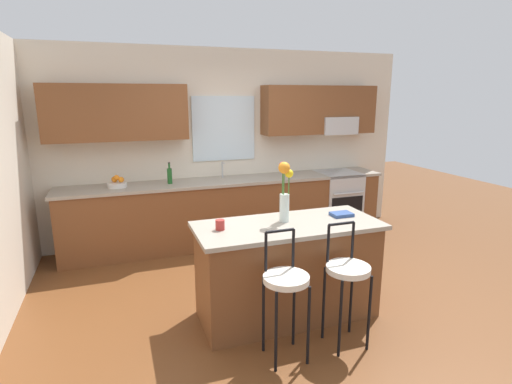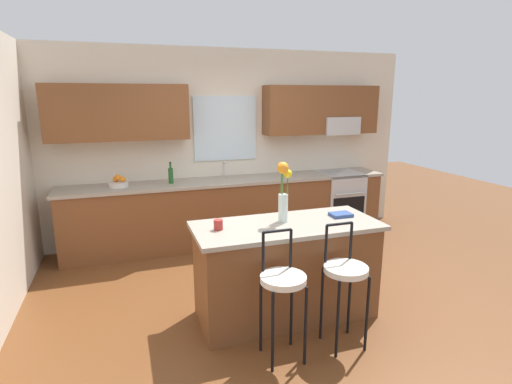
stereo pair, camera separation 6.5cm
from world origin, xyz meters
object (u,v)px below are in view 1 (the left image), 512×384
object	(u,v)px
bar_stool_middle	(347,274)
bottle_olive_oil	(170,175)
bar_stool_near	(286,284)
kitchen_island	(287,270)
oven_range	(337,201)
mug_ceramic	(220,225)
fruit_bowl_oranges	(117,183)
cookbook	(342,214)
flower_vase	(285,189)

from	to	relation	value
bar_stool_middle	bottle_olive_oil	size ratio (longest dim) A/B	3.65
bottle_olive_oil	bar_stool_near	bearing A→B (deg)	-79.22
kitchen_island	oven_range	bearing A→B (deg)	49.83
bar_stool_middle	mug_ceramic	distance (m)	1.15
fruit_bowl_oranges	bar_stool_near	bearing A→B (deg)	-66.39
cookbook	fruit_bowl_oranges	distance (m)	2.89
flower_vase	bottle_olive_oil	xyz separation A→B (m)	(-0.77, 2.03, -0.20)
bottle_olive_oil	oven_range	bearing A→B (deg)	-0.56
bar_stool_near	bottle_olive_oil	size ratio (longest dim) A/B	3.65
mug_ceramic	cookbook	distance (m)	1.22
flower_vase	bar_stool_middle	bearing A→B (deg)	-66.31
oven_range	fruit_bowl_oranges	distance (m)	3.24
oven_range	fruit_bowl_oranges	world-z (taller)	fruit_bowl_oranges
oven_range	fruit_bowl_oranges	xyz separation A→B (m)	(-3.20, 0.03, 0.51)
cookbook	bottle_olive_oil	world-z (taller)	bottle_olive_oil
oven_range	bar_stool_middle	world-z (taller)	bar_stool_middle
bar_stool_near	mug_ceramic	bearing A→B (deg)	119.88
flower_vase	mug_ceramic	bearing A→B (deg)	-176.95
oven_range	kitchen_island	bearing A→B (deg)	-130.17
oven_range	cookbook	world-z (taller)	cookbook
kitchen_island	bar_stool_near	size ratio (longest dim) A/B	1.64
mug_ceramic	bottle_olive_oil	xyz separation A→B (m)	(-0.15, 2.06, 0.07)
bar_stool_middle	bar_stool_near	bearing A→B (deg)	180.00
kitchen_island	mug_ceramic	xyz separation A→B (m)	(-0.63, 0.04, 0.50)
oven_range	bar_stool_middle	distance (m)	3.04
bar_stool_near	bottle_olive_oil	distance (m)	2.76
flower_vase	cookbook	distance (m)	0.67
kitchen_island	bottle_olive_oil	distance (m)	2.31
mug_ceramic	bottle_olive_oil	size ratio (longest dim) A/B	0.32
bar_stool_middle	bottle_olive_oil	bearing A→B (deg)	111.57
mug_ceramic	oven_range	bearing A→B (deg)	40.54
flower_vase	cookbook	world-z (taller)	flower_vase
bar_stool_near	bottle_olive_oil	xyz separation A→B (m)	(-0.51, 2.68, 0.40)
bar_stool_near	mug_ceramic	xyz separation A→B (m)	(-0.36, 0.62, 0.33)
oven_range	bar_stool_near	size ratio (longest dim) A/B	0.88
bar_stool_near	bar_stool_middle	world-z (taller)	same
bottle_olive_oil	flower_vase	bearing A→B (deg)	-69.12
bottle_olive_oil	bar_stool_middle	bearing A→B (deg)	-68.43
oven_range	bottle_olive_oil	bearing A→B (deg)	179.44
fruit_bowl_oranges	bottle_olive_oil	bearing A→B (deg)	-0.37
fruit_bowl_oranges	mug_ceramic	bearing A→B (deg)	-68.41
flower_vase	bar_stool_near	bearing A→B (deg)	-111.96
oven_range	kitchen_island	distance (m)	2.71
bar_stool_middle	mug_ceramic	size ratio (longest dim) A/B	11.58
bar_stool_near	bottle_olive_oil	bearing A→B (deg)	100.78
kitchen_island	bar_stool_middle	size ratio (longest dim) A/B	1.64
oven_range	bottle_olive_oil	xyz separation A→B (m)	(-2.54, 0.02, 0.57)
mug_ceramic	bottle_olive_oil	bearing A→B (deg)	94.28
flower_vase	cookbook	size ratio (longest dim) A/B	2.81
cookbook	fruit_bowl_oranges	bearing A→B (deg)	134.74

